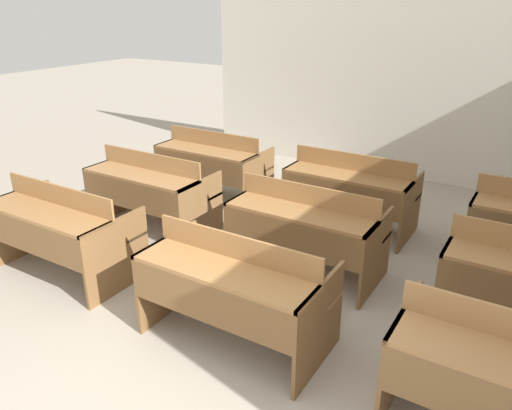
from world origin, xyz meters
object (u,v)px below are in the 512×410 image
object	(u,v)px
bench_second_center	(305,227)
bench_front_center	(234,286)
bench_third_left	(212,163)
bench_second_left	(150,189)
bench_front_left	(60,227)
bench_third_center	(350,189)

from	to	relation	value
bench_second_center	bench_front_center	bearing A→B (deg)	-89.53
bench_second_center	bench_third_left	world-z (taller)	same
bench_front_center	bench_second_left	size ratio (longest dim) A/B	1.00
bench_second_left	bench_third_left	size ratio (longest dim) A/B	1.00
bench_front_left	bench_third_left	bearing A→B (deg)	89.30
bench_second_left	bench_third_left	xyz separation A→B (m)	(0.02, 1.12, 0.00)
bench_front_center	bench_front_left	bearing A→B (deg)	179.67
bench_third_left	bench_front_center	bearing A→B (deg)	-50.76
bench_front_left	bench_second_center	xyz separation A→B (m)	(1.90, 1.17, 0.00)
bench_second_center	bench_third_left	bearing A→B (deg)	148.97
bench_second_left	bench_third_left	world-z (taller)	same
bench_third_center	bench_second_left	bearing A→B (deg)	-148.88
bench_second_left	bench_second_center	xyz separation A→B (m)	(1.89, -0.01, 0.00)
bench_front_center	bench_third_left	xyz separation A→B (m)	(-1.88, 2.30, 0.00)
bench_front_center	bench_second_left	distance (m)	2.24
bench_second_center	bench_third_center	xyz separation A→B (m)	(-0.02, 1.14, 0.00)
bench_third_left	bench_third_center	world-z (taller)	same
bench_front_left	bench_second_center	bearing A→B (deg)	31.55
bench_third_center	bench_front_center	bearing A→B (deg)	-89.26
bench_second_left	bench_third_center	size ratio (longest dim) A/B	1.00
bench_third_left	bench_second_left	bearing A→B (deg)	-91.07
bench_front_center	bench_third_left	world-z (taller)	same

